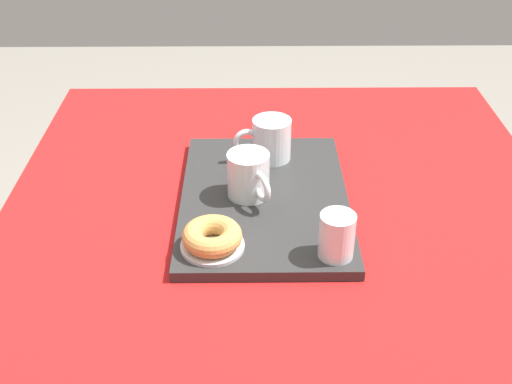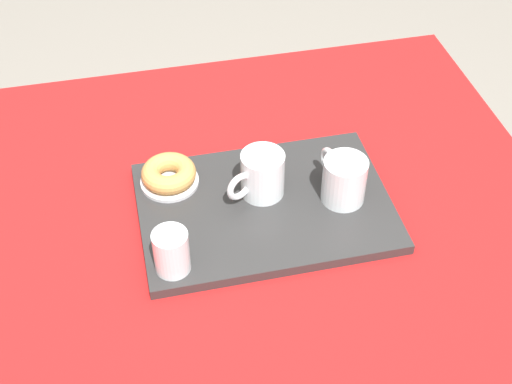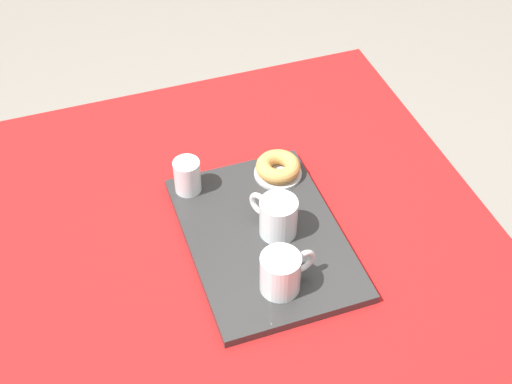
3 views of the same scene
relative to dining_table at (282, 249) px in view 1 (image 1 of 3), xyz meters
The scene contains 7 objects.
dining_table is the anchor object (origin of this frame).
serving_tray 0.11m from the dining_table, 54.45° to the left, with size 0.47×0.32×0.02m, color #2D2D2D.
tea_mug_left 0.23m from the dining_table, ahead, with size 0.08×0.12×0.09m.
tea_mug_right 0.17m from the dining_table, 68.02° to the left, with size 0.12×0.08×0.09m.
water_glass_near 0.23m from the dining_table, 153.44° to the right, with size 0.06×0.06×0.08m.
donut_plate_left 0.22m from the dining_table, 136.91° to the left, with size 0.11×0.11×0.01m, color silver.
sugar_donut_left 0.24m from the dining_table, 136.91° to the left, with size 0.10×0.10×0.04m, color tan.
Camera 1 is at (-1.02, 0.06, 1.48)m, focal length 44.98 mm.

